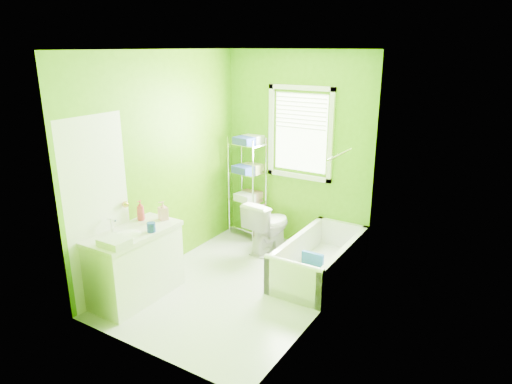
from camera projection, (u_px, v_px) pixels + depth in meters
The scene contains 9 objects.
ground at pixel (238, 284), 5.28m from camera, with size 2.90×2.90×0.00m, color silver.
room_envelope at pixel (236, 154), 4.81m from camera, with size 2.14×2.94×2.62m.
window at pixel (300, 128), 5.92m from camera, with size 0.92×0.05×1.22m.
door at pixel (99, 213), 4.68m from camera, with size 0.09×0.80×2.00m.
right_wall_decor at pixel (325, 190), 4.34m from camera, with size 0.04×1.48×1.17m.
bathtub at pixel (319, 264), 5.43m from camera, with size 0.69×1.47×0.48m.
toilet at pixel (268, 225), 6.07m from camera, with size 0.40×0.70×0.72m, color white.
vanity at pixel (135, 262), 4.90m from camera, with size 0.53×1.03×1.01m.
wire_shelf_unit at pixel (249, 177), 6.38m from camera, with size 0.53×0.43×1.46m.
Camera 1 is at (2.64, -3.89, 2.63)m, focal length 32.00 mm.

